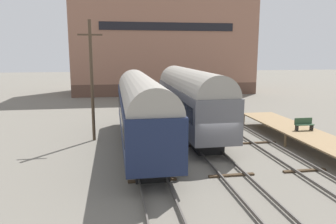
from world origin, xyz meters
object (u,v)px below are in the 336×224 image
train_car_grey (191,97)px  person_worker (185,157)px  bench (304,124)px  utility_pole (92,80)px  train_car_navy (141,107)px

train_car_grey → person_worker: (-2.54, -9.47, -1.98)m
bench → person_worker: bearing=-154.1°
train_car_grey → bench: bearing=-31.2°
train_car_grey → person_worker: size_ratio=8.73×
bench → utility_pole: 16.17m
train_car_navy → person_worker: (1.86, -5.90, -1.87)m
person_worker → utility_pole: size_ratio=0.19×
train_car_navy → train_car_grey: bearing=39.1°
train_car_grey → person_worker: bearing=-105.0°
bench → person_worker: (-10.08, -4.89, -0.47)m
train_car_grey → bench: (7.54, -4.58, -1.52)m
train_car_navy → bench: bearing=-4.8°
train_car_grey → train_car_navy: 5.67m
train_car_navy → person_worker: train_car_navy is taller
bench → utility_pole: bearing=166.8°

